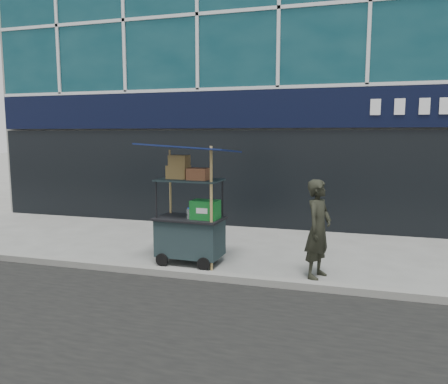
% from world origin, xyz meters
% --- Properties ---
extents(ground, '(80.00, 80.00, 0.00)m').
position_xyz_m(ground, '(0.00, 0.00, 0.00)').
color(ground, slate).
rests_on(ground, ground).
extents(curb, '(80.00, 0.18, 0.12)m').
position_xyz_m(curb, '(0.00, -0.20, 0.06)').
color(curb, gray).
rests_on(curb, ground).
extents(building, '(16.00, 6.20, 12.00)m').
position_xyz_m(building, '(0.00, 6.95, 6.02)').
color(building, gray).
rests_on(building, ground).
extents(vendor_cart, '(1.64, 1.20, 2.16)m').
position_xyz_m(vendor_cart, '(-0.98, 0.59, 0.76)').
color(vendor_cart, black).
rests_on(vendor_cart, ground).
extents(vendor_man, '(0.56, 0.68, 1.59)m').
position_xyz_m(vendor_man, '(1.27, 0.44, 0.80)').
color(vendor_man, black).
rests_on(vendor_man, ground).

